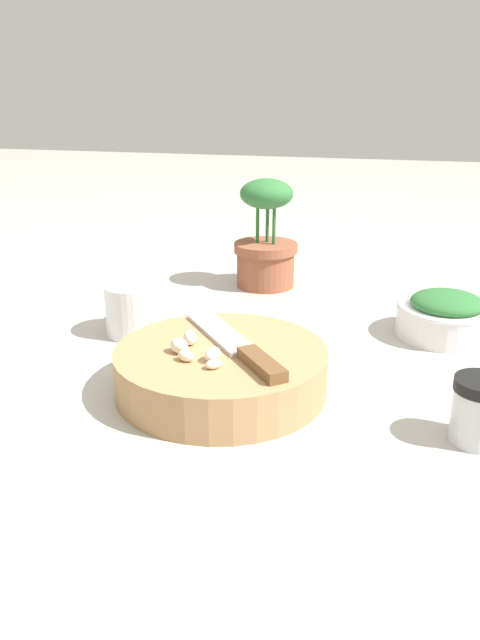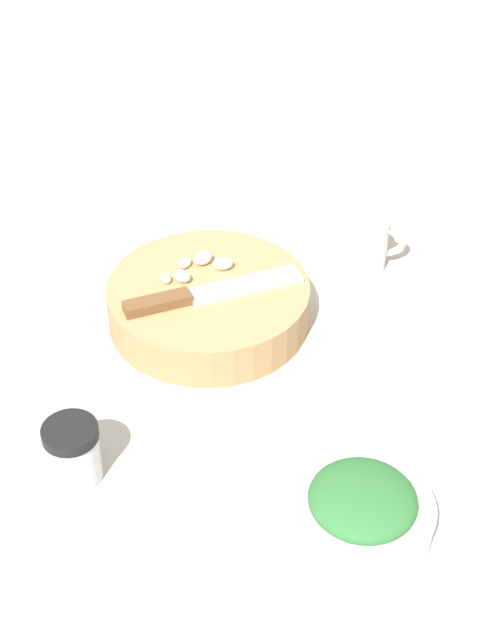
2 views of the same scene
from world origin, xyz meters
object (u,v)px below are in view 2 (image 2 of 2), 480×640
coffee_mug (357,243)px  chef_knife (203,294)px  garlic_cloves (197,266)px  spice_jar (73,452)px  cutting_board (209,303)px  herb_bowl (361,513)px

coffee_mug → chef_knife: bearing=-36.1°
garlic_cloves → coffee_mug: 0.23m
spice_jar → coffee_mug: coffee_mug is taller
cutting_board → garlic_cloves: bearing=-136.6°
chef_knife → cutting_board: bearing=144.8°
garlic_cloves → coffee_mug: coffee_mug is taller
cutting_board → coffee_mug: coffee_mug is taller
herb_bowl → coffee_mug: size_ratio=1.30×
chef_knife → garlic_cloves: (-0.05, -0.03, 0.00)m
herb_bowl → spice_jar: spice_jar is taller
garlic_cloves → herb_bowl: (0.28, 0.27, -0.03)m
spice_jar → cutting_board: bearing=172.1°
cutting_board → spice_jar: (0.28, -0.04, 0.01)m
herb_bowl → coffee_mug: 0.44m
garlic_cloves → spice_jar: size_ratio=1.20×
herb_bowl → cutting_board: bearing=-135.9°
cutting_board → garlic_cloves: size_ratio=2.99×
cutting_board → spice_jar: bearing=-7.9°
chef_knife → herb_bowl: 0.34m
chef_knife → coffee_mug: coffee_mug is taller
cutting_board → spice_jar: size_ratio=3.60×
spice_jar → coffee_mug: (-0.45, 0.18, 0.00)m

